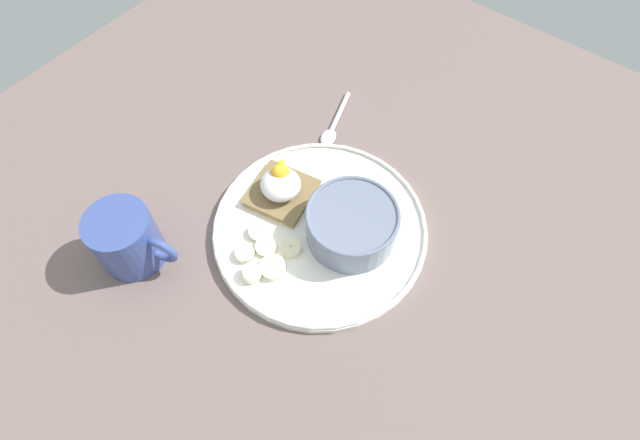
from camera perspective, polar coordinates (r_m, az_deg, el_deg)
ground_plane at (r=72.07cm, az=-0.00°, el=-1.66°), size 120.00×120.00×2.00cm
plate at (r=70.51cm, az=-0.00°, el=-0.93°), size 30.33×30.33×1.60cm
oatmeal_bowl at (r=67.41cm, az=3.67°, el=-0.45°), size 12.65×12.65×5.52cm
toast_slice at (r=72.97cm, az=-4.41°, el=3.12°), size 10.15×10.15×1.13cm
poached_egg at (r=71.28cm, az=-4.53°, el=4.31°), size 7.04×7.65×4.04cm
banana_slice_front at (r=68.59cm, az=-6.22°, el=-3.07°), size 4.09×4.10×1.28cm
banana_slice_left at (r=68.49cm, az=-8.61°, el=-3.85°), size 3.76×3.78×1.15cm
banana_slice_back at (r=68.20cm, az=-3.34°, el=-3.24°), size 3.69×3.68×1.15cm
banana_slice_right at (r=66.84cm, az=-5.43°, el=-5.42°), size 4.88×4.91×1.66cm
banana_slice_inner at (r=66.75cm, az=-7.80°, el=-6.07°), size 3.77×3.70×1.75cm
banana_slice_outer at (r=69.89cm, az=-7.08°, el=-1.40°), size 3.44×3.38×1.20cm
coffee_mug at (r=70.04cm, az=-21.20°, el=-2.05°), size 11.81×8.54×8.91cm
spoon at (r=82.56cm, az=1.58°, el=10.76°), size 5.29×12.09×0.80cm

